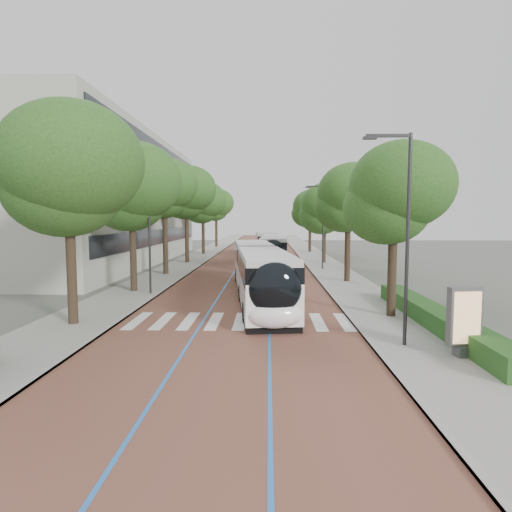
% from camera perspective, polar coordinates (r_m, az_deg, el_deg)
% --- Properties ---
extents(ground, '(160.00, 160.00, 0.00)m').
position_cam_1_polar(ground, '(19.94, -2.89, -9.41)').
color(ground, '#51544C').
rests_on(ground, ground).
extents(road, '(11.00, 140.00, 0.02)m').
position_cam_1_polar(road, '(59.48, 0.15, 0.23)').
color(road, brown).
rests_on(road, ground).
extents(sidewalk_left, '(4.00, 140.00, 0.12)m').
position_cam_1_polar(sidewalk_left, '(60.14, -7.02, 0.29)').
color(sidewalk_left, gray).
rests_on(sidewalk_left, ground).
extents(sidewalk_right, '(4.00, 140.00, 0.12)m').
position_cam_1_polar(sidewalk_right, '(59.75, 7.35, 0.26)').
color(sidewalk_right, gray).
rests_on(sidewalk_right, ground).
extents(kerb_left, '(0.20, 140.00, 0.14)m').
position_cam_1_polar(kerb_left, '(59.88, -5.22, 0.29)').
color(kerb_left, gray).
rests_on(kerb_left, ground).
extents(kerb_right, '(0.20, 140.00, 0.14)m').
position_cam_1_polar(kerb_right, '(59.59, 5.54, 0.26)').
color(kerb_right, gray).
rests_on(kerb_right, ground).
extents(zebra_crossing, '(10.55, 3.60, 0.01)m').
position_cam_1_polar(zebra_crossing, '(20.89, -2.12, -8.67)').
color(zebra_crossing, silver).
rests_on(zebra_crossing, ground).
extents(lane_line_left, '(0.12, 126.00, 0.01)m').
position_cam_1_polar(lane_line_left, '(59.54, -1.39, 0.24)').
color(lane_line_left, blue).
rests_on(lane_line_left, road).
extents(lane_line_right, '(0.12, 126.00, 0.01)m').
position_cam_1_polar(lane_line_right, '(59.46, 1.69, 0.24)').
color(lane_line_right, blue).
rests_on(lane_line_right, road).
extents(office_building, '(18.11, 40.00, 14.00)m').
position_cam_1_polar(office_building, '(51.76, -22.49, 6.88)').
color(office_building, '#AEADA1').
rests_on(office_building, ground).
extents(hedge, '(1.20, 14.00, 0.80)m').
position_cam_1_polar(hedge, '(21.15, 22.73, -7.51)').
color(hedge, '#174217').
rests_on(hedge, sidewalk_right).
extents(streetlight_near, '(1.82, 0.20, 8.00)m').
position_cam_1_polar(streetlight_near, '(17.03, 19.04, 4.25)').
color(streetlight_near, '#2B2B2D').
rests_on(streetlight_near, sidewalk_right).
extents(streetlight_far, '(1.82, 0.20, 8.00)m').
position_cam_1_polar(streetlight_far, '(41.56, 8.68, 4.75)').
color(streetlight_far, '#2B2B2D').
rests_on(streetlight_far, sidewalk_right).
extents(lamp_post_left, '(0.14, 0.14, 8.00)m').
position_cam_1_polar(lamp_post_left, '(28.32, -14.04, 3.15)').
color(lamp_post_left, '#2B2B2D').
rests_on(lamp_post_left, sidewalk_left).
extents(trees_left, '(6.34, 60.99, 10.19)m').
position_cam_1_polar(trees_left, '(43.80, -10.37, 7.68)').
color(trees_left, black).
rests_on(trees_left, ground).
extents(trees_right, '(5.86, 47.40, 8.65)m').
position_cam_1_polar(trees_right, '(44.00, 9.74, 6.37)').
color(trees_right, black).
rests_on(trees_right, ground).
extents(lead_bus, '(4.36, 18.55, 3.20)m').
position_cam_1_polar(lead_bus, '(26.47, 0.38, -2.23)').
color(lead_bus, black).
rests_on(lead_bus, ground).
extents(bus_queued_0, '(3.05, 12.49, 3.20)m').
position_cam_1_polar(bus_queued_0, '(42.84, 2.47, 0.53)').
color(bus_queued_0, white).
rests_on(bus_queued_0, ground).
extents(bus_queued_1, '(3.15, 12.51, 3.20)m').
position_cam_1_polar(bus_queued_1, '(55.35, 1.39, 1.54)').
color(bus_queued_1, white).
rests_on(bus_queued_1, ground).
extents(ad_panel, '(1.22, 0.53, 2.47)m').
position_cam_1_polar(ad_panel, '(16.79, 26.02, -7.70)').
color(ad_panel, '#59595B').
rests_on(ad_panel, sidewalk_right).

